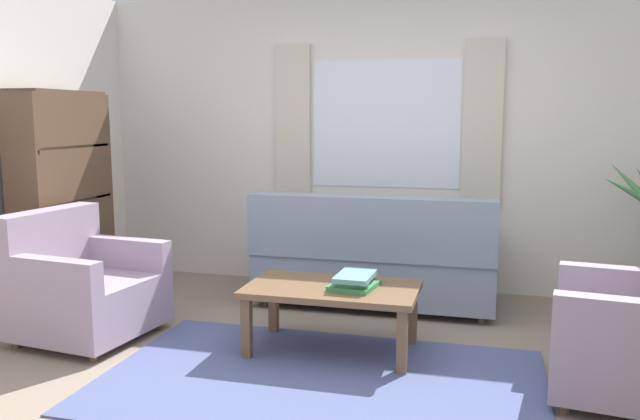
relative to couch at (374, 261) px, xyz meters
The scene contains 9 objects.
ground_plane 1.61m from the couch, 91.16° to the right, with size 6.24×6.24×0.00m, color gray.
wall_back 1.16m from the couch, 92.65° to the left, with size 5.32×0.12×2.60m, color silver.
window_with_curtains 1.24m from the couch, 93.02° to the left, with size 1.98×0.07×1.40m.
area_rug 1.61m from the couch, 91.16° to the right, with size 2.53×1.60×0.01m, color #4C5684.
couch is the anchor object (origin of this frame).
armchair_left 2.22m from the couch, 145.53° to the right, with size 0.92×0.93×0.88m.
coffee_table 1.09m from the couch, 94.32° to the right, with size 1.10×0.64×0.44m.
book_stack_on_table 1.10m from the couch, 86.47° to the right, with size 0.31×0.35×0.09m.
bookshelf 2.50m from the couch, 166.20° to the right, with size 0.30×0.94×1.72m.
Camera 1 is at (0.91, -3.42, 1.52)m, focal length 36.08 mm.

